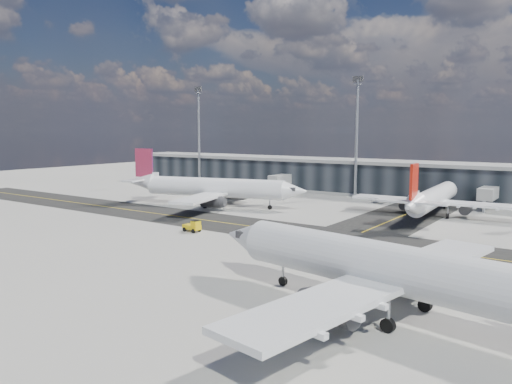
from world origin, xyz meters
TOP-DOWN VIEW (x-y plane):
  - ground at (0.00, 0.00)m, footprint 300.00×300.00m
  - taxiway_lanes at (3.91, 10.74)m, footprint 180.00×63.00m
  - terminal_concourse at (0.04, 54.93)m, footprint 152.00×19.80m
  - floodlight_masts at (0.00, 48.00)m, footprint 102.50×0.70m
  - airliner_af at (-19.39, 17.61)m, footprint 40.60×34.94m
  - airliner_redtail at (23.10, 31.10)m, footprint 31.50×36.95m
  - airliner_near at (35.69, -22.76)m, footprint 43.70×37.43m
  - baggage_tug at (-4.47, -5.10)m, footprint 3.10×1.72m
  - service_van at (8.03, 44.00)m, footprint 2.56×5.28m

SIDE VIEW (x-z plane):
  - ground at x=0.00m, z-range 0.00..0.00m
  - taxiway_lanes at x=3.91m, z-range -0.01..0.03m
  - service_van at x=8.03m, z-range 0.00..1.45m
  - baggage_tug at x=-4.47m, z-range 0.00..1.89m
  - airliner_redtail at x=23.10m, z-range -1.86..9.09m
  - airliner_af at x=-19.39m, z-range -2.07..10.12m
  - terminal_concourse at x=0.04m, z-range -0.31..8.49m
  - airliner_near at x=35.69m, z-range -2.20..10.76m
  - floodlight_masts at x=0.00m, z-range 1.16..30.06m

